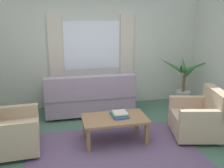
{
  "coord_description": "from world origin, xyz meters",
  "views": [
    {
      "loc": [
        -0.79,
        -3.53,
        2.11
      ],
      "look_at": [
        0.15,
        0.7,
        0.92
      ],
      "focal_mm": 39.67,
      "sensor_mm": 36.0,
      "label": 1
    }
  ],
  "objects_px": {
    "couch": "(90,98)",
    "armchair_left": "(8,131)",
    "coffee_table": "(115,121)",
    "book_stack_on_table": "(120,114)",
    "potted_plant": "(183,86)",
    "armchair_right": "(200,118)"
  },
  "relations": [
    {
      "from": "couch",
      "to": "armchair_left",
      "type": "bearing_deg",
      "value": 41.64
    },
    {
      "from": "armchair_left",
      "to": "coffee_table",
      "type": "relative_size",
      "value": 0.8
    },
    {
      "from": "book_stack_on_table",
      "to": "potted_plant",
      "type": "height_order",
      "value": "potted_plant"
    },
    {
      "from": "armchair_left",
      "to": "armchair_right",
      "type": "bearing_deg",
      "value": -96.27
    },
    {
      "from": "couch",
      "to": "armchair_left",
      "type": "distance_m",
      "value": 1.96
    },
    {
      "from": "coffee_table",
      "to": "potted_plant",
      "type": "relative_size",
      "value": 0.92
    },
    {
      "from": "potted_plant",
      "to": "coffee_table",
      "type": "bearing_deg",
      "value": -145.29
    },
    {
      "from": "armchair_right",
      "to": "potted_plant",
      "type": "height_order",
      "value": "potted_plant"
    },
    {
      "from": "coffee_table",
      "to": "potted_plant",
      "type": "xyz_separation_m",
      "value": [
        2.02,
        1.4,
        0.11
      ]
    },
    {
      "from": "armchair_left",
      "to": "potted_plant",
      "type": "relative_size",
      "value": 0.74
    },
    {
      "from": "armchair_right",
      "to": "armchair_left",
      "type": "bearing_deg",
      "value": -80.83
    },
    {
      "from": "coffee_table",
      "to": "book_stack_on_table",
      "type": "bearing_deg",
      "value": 24.11
    },
    {
      "from": "coffee_table",
      "to": "armchair_left",
      "type": "bearing_deg",
      "value": 179.08
    },
    {
      "from": "couch",
      "to": "armchair_right",
      "type": "xyz_separation_m",
      "value": [
        1.78,
        -1.48,
        -0.01
      ]
    },
    {
      "from": "armchair_left",
      "to": "potted_plant",
      "type": "bearing_deg",
      "value": -73.0
    },
    {
      "from": "couch",
      "to": "coffee_table",
      "type": "bearing_deg",
      "value": 100.85
    },
    {
      "from": "couch",
      "to": "armchair_right",
      "type": "relative_size",
      "value": 1.91
    },
    {
      "from": "couch",
      "to": "coffee_table",
      "type": "height_order",
      "value": "couch"
    },
    {
      "from": "coffee_table",
      "to": "book_stack_on_table",
      "type": "distance_m",
      "value": 0.14
    },
    {
      "from": "couch",
      "to": "armchair_left",
      "type": "relative_size",
      "value": 2.15
    },
    {
      "from": "armchair_right",
      "to": "coffee_table",
      "type": "xyz_separation_m",
      "value": [
        -1.52,
        0.15,
        0.03
      ]
    },
    {
      "from": "armchair_left",
      "to": "book_stack_on_table",
      "type": "height_order",
      "value": "armchair_left"
    }
  ]
}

